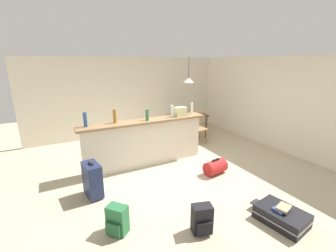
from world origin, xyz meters
The scene contains 20 objects.
ground_plane centered at (0.00, 0.00, -0.03)m, with size 13.00×13.00×0.05m, color #BCAD8E.
wall_back centered at (0.00, 3.05, 1.25)m, with size 6.60×0.10×2.50m, color silver.
wall_right centered at (3.05, 0.30, 1.25)m, with size 0.10×6.00×2.50m, color silver.
partition_half_wall centered at (-0.59, 0.49, 0.52)m, with size 2.80×0.20×1.04m, color silver.
bar_countertop centered at (-0.59, 0.49, 1.06)m, with size 2.96×0.40×0.05m, color #93704C.
bottle_blue centered at (-1.84, 0.55, 1.24)m, with size 0.08×0.08×0.30m, color #284C89.
bottle_amber centered at (-1.24, 0.58, 1.23)m, with size 0.07×0.07×0.30m, color #9E661E.
bottle_green centered at (-0.55, 0.46, 1.21)m, with size 0.07×0.07×0.25m, color #2D6B38.
bottle_clear centered at (0.09, 0.47, 1.23)m, with size 0.06×0.06×0.28m, color silver.
bottle_white centered at (0.68, 0.53, 1.23)m, with size 0.06×0.06×0.29m, color silver.
grocery_bag centered at (0.32, 0.47, 1.20)m, with size 0.26×0.18×0.22m, color beige.
dining_table centered at (1.38, 1.81, 0.65)m, with size 1.10×0.80×0.74m.
dining_chair_near_partition centered at (1.37, 1.24, 0.52)m, with size 0.43×0.43×0.93m.
pendant_lamp centered at (1.42, 1.88, 1.81)m, with size 0.34×0.34×0.81m.
suitcase_flat_black centered at (0.47, -2.29, 0.11)m, with size 0.60×0.87×0.22m.
backpack_black centered at (-0.71, -1.90, 0.20)m, with size 0.32×0.30×0.42m.
backpack_green centered at (-1.77, -1.36, 0.20)m, with size 0.34×0.34×0.42m.
suitcase_upright_navy centered at (-1.92, -0.27, 0.33)m, with size 0.30×0.47×0.67m.
duffel_bag_red centered at (0.58, -0.60, 0.15)m, with size 0.52×0.37×0.34m.
book_stack centered at (0.45, -2.30, 0.25)m, with size 0.26×0.21×0.07m.
Camera 1 is at (-2.36, -4.03, 2.33)m, focal length 23.87 mm.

